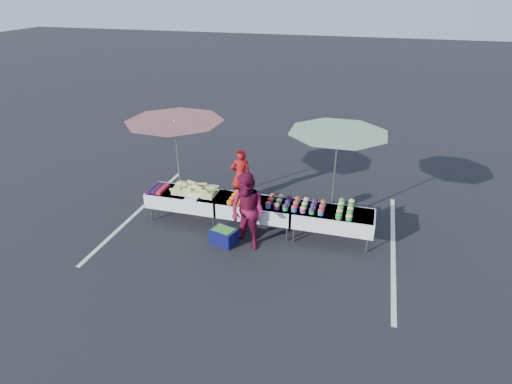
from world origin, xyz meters
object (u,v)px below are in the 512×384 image
(table_left, at_px, (186,198))
(table_center, at_px, (256,208))
(umbrella_left, at_px, (175,129))
(umbrella_right, at_px, (337,141))
(vendor, at_px, (241,175))
(customer, at_px, (248,212))
(table_right, at_px, (332,218))
(storage_bin, at_px, (224,236))

(table_left, xyz_separation_m, table_center, (1.80, 0.00, 0.00))
(umbrella_left, height_order, umbrella_right, umbrella_left)
(table_center, height_order, umbrella_right, umbrella_right)
(vendor, relative_size, customer, 0.82)
(customer, xyz_separation_m, umbrella_right, (1.68, 1.55, 1.26))
(customer, relative_size, umbrella_left, 0.58)
(table_right, relative_size, vendor, 1.28)
(table_left, height_order, umbrella_left, umbrella_left)
(vendor, bearing_deg, table_center, 98.17)
(vendor, bearing_deg, umbrella_right, 144.72)
(table_center, height_order, table_right, same)
(table_right, distance_m, vendor, 2.96)
(table_center, xyz_separation_m, table_right, (1.80, 0.00, 0.00))
(table_center, bearing_deg, table_left, 180.00)
(table_right, xyz_separation_m, umbrella_left, (-3.93, 0.40, 1.63))
(table_center, bearing_deg, vendor, 120.29)
(customer, relative_size, storage_bin, 2.70)
(table_left, bearing_deg, vendor, 54.43)
(table_center, distance_m, umbrella_right, 2.44)
(umbrella_right, bearing_deg, customer, -137.26)
(umbrella_left, bearing_deg, table_center, -10.66)
(umbrella_right, bearing_deg, table_right, -82.56)
(table_left, relative_size, table_center, 1.00)
(vendor, bearing_deg, storage_bin, 74.83)
(table_center, height_order, vendor, vendor)
(table_center, xyz_separation_m, umbrella_right, (1.70, 0.80, 1.56))
(table_right, relative_size, customer, 1.05)
(vendor, distance_m, customer, 2.30)
(umbrella_left, xyz_separation_m, storage_bin, (1.58, -1.19, -2.02))
(table_left, bearing_deg, customer, -22.41)
(table_center, height_order, storage_bin, table_center)
(vendor, relative_size, umbrella_left, 0.48)
(table_right, height_order, customer, customer)
(customer, height_order, storage_bin, customer)
(umbrella_right, height_order, storage_bin, umbrella_right)
(table_right, distance_m, umbrella_left, 4.27)
(umbrella_left, bearing_deg, umbrella_right, 5.98)
(table_center, relative_size, vendor, 1.28)
(table_left, distance_m, umbrella_left, 1.71)
(customer, height_order, umbrella_left, umbrella_left)
(table_right, xyz_separation_m, vendor, (-2.61, 1.39, 0.14))
(table_right, xyz_separation_m, storage_bin, (-2.34, -0.79, -0.39))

